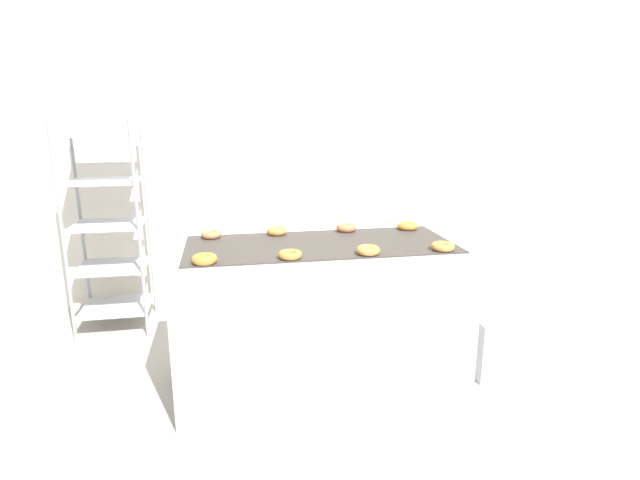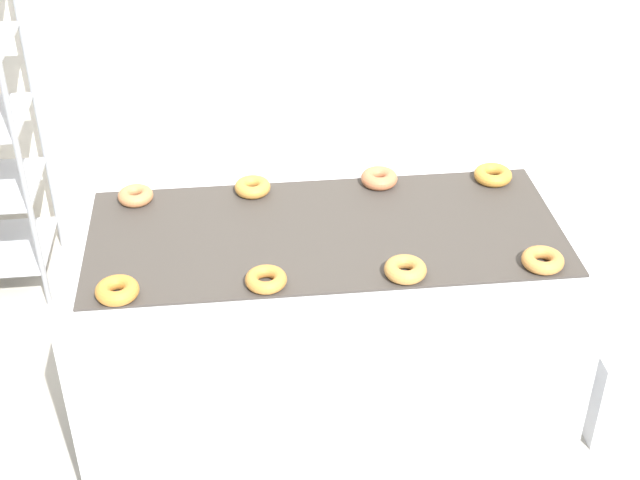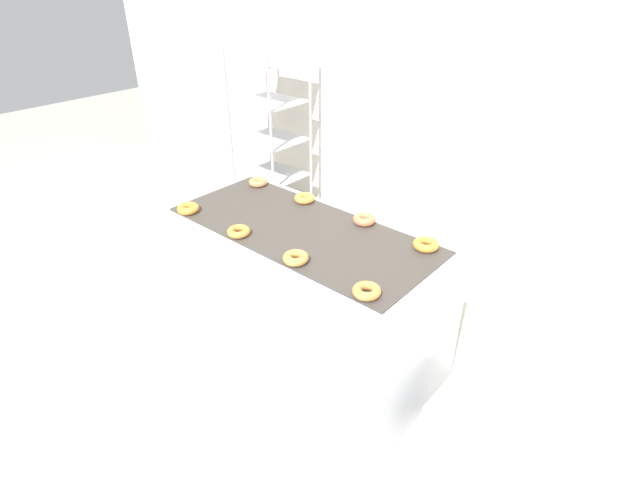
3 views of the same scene
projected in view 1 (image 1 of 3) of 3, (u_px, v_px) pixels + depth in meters
The scene contains 13 objects.
ground_plane at pixel (344, 447), 2.37m from camera, with size 14.00×14.00×0.00m, color #9E998E.
wall_back at pixel (285, 131), 4.05m from camera, with size 8.00×0.05×2.80m.
fryer_machine at pixel (320, 315), 2.84m from camera, with size 1.58×0.71×0.84m.
baking_rack_cart at pixel (108, 225), 3.54m from camera, with size 0.51×0.47×1.51m.
glaze_bin at pixel (495, 341), 3.06m from camera, with size 0.35×0.35×0.36m.
donut_near_left at pixel (204, 259), 2.37m from camera, with size 0.12×0.12×0.04m, color #B6732B.
donut_near_midleft at pixel (290, 255), 2.45m from camera, with size 0.12×0.12×0.04m, color #B37430.
donut_near_midright at pixel (368, 250), 2.53m from camera, with size 0.12×0.12×0.04m, color #B27B3A.
donut_near_right at pixel (443, 246), 2.60m from camera, with size 0.12×0.12×0.04m, color #B77838.
donut_far_left at pixel (211, 234), 2.86m from camera, with size 0.11×0.11×0.04m, color #B47243.
donut_far_midleft at pixel (277, 231), 2.94m from camera, with size 0.12×0.12×0.04m, color #BA7E34.
donut_far_midright at pixel (346, 228), 3.02m from camera, with size 0.12×0.12×0.04m, color #B76942.
donut_far_right at pixel (407, 226), 3.08m from camera, with size 0.13×0.13×0.04m, color #BB7D2E.
Camera 1 is at (-0.49, -2.00, 1.54)m, focal length 28.00 mm.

